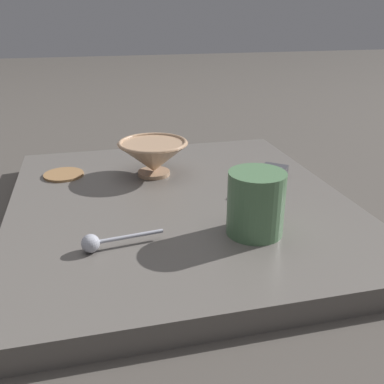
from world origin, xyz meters
TOP-DOWN VIEW (x-y plane):
  - ground_plane at (0.00, 0.00)m, footprint 6.00×6.00m
  - table at (0.00, 0.00)m, footprint 0.66×0.60m
  - cereal_bowl at (-0.13, -0.03)m, footprint 0.14×0.14m
  - coffee_mug at (0.16, 0.08)m, footprint 0.09×0.09m
  - teaspoon at (0.15, -0.15)m, footprint 0.03×0.12m
  - tv_remote_near at (-0.02, 0.18)m, footprint 0.15×0.13m
  - drink_coaster at (-0.17, -0.21)m, footprint 0.08×0.08m

SIDE VIEW (x-z plane):
  - ground_plane at x=0.00m, z-range 0.00..0.00m
  - table at x=0.00m, z-range 0.00..0.04m
  - drink_coaster at x=-0.17m, z-range 0.04..0.04m
  - tv_remote_near at x=-0.02m, z-range 0.04..0.06m
  - teaspoon at x=0.15m, z-range 0.04..0.06m
  - cereal_bowl at x=-0.13m, z-range 0.04..0.11m
  - coffee_mug at x=0.16m, z-range 0.04..0.14m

